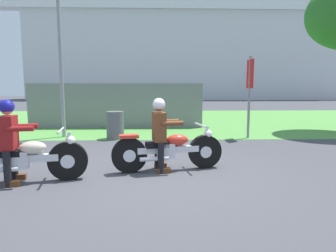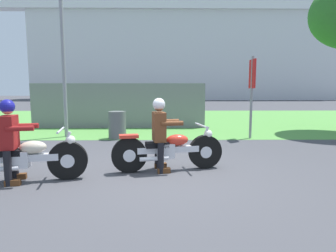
{
  "view_description": "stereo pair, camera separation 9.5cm",
  "coord_description": "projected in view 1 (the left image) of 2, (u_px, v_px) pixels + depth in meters",
  "views": [
    {
      "loc": [
        -0.0,
        -5.24,
        1.59
      ],
      "look_at": [
        0.18,
        0.52,
        0.85
      ],
      "focal_mm": 31.1,
      "sensor_mm": 36.0,
      "label": 1
    },
    {
      "loc": [
        0.09,
        -5.24,
        1.59
      ],
      "look_at": [
        0.18,
        0.52,
        0.85
      ],
      "focal_mm": 31.1,
      "sensor_mm": 36.0,
      "label": 2
    }
  ],
  "objects": [
    {
      "name": "sign_banner",
      "position": [
        250.0,
        84.0,
        9.2
      ],
      "size": [
        0.08,
        0.6,
        2.6
      ],
      "color": "gray",
      "rests_on": "ground"
    },
    {
      "name": "fence_segment",
      "position": [
        116.0,
        106.0,
        11.67
      ],
      "size": [
        7.0,
        0.06,
        1.8
      ],
      "primitive_type": "cube",
      "color": "slate",
      "rests_on": "ground"
    },
    {
      "name": "trash_can",
      "position": [
        115.0,
        125.0,
        9.24
      ],
      "size": [
        0.55,
        0.55,
        0.88
      ],
      "primitive_type": "cylinder",
      "color": "#595E5B",
      "rests_on": "ground"
    },
    {
      "name": "ground",
      "position": [
        159.0,
        175.0,
        5.4
      ],
      "size": [
        120.0,
        120.0,
        0.0
      ],
      "primitive_type": "plane",
      "color": "#424247"
    },
    {
      "name": "motorcycle_follow",
      "position": [
        22.0,
        159.0,
        4.91
      ],
      "size": [
        2.14,
        0.73,
        0.9
      ],
      "rotation": [
        0.0,
        0.0,
        0.19
      ],
      "color": "black",
      "rests_on": "ground"
    },
    {
      "name": "stadium_facade",
      "position": [
        189.0,
        59.0,
        43.25
      ],
      "size": [
        45.33,
        8.0,
        12.03
      ],
      "primitive_type": "cube",
      "color": "silver",
      "rests_on": "ground"
    },
    {
      "name": "grass_verge",
      "position": [
        159.0,
        120.0,
        14.98
      ],
      "size": [
        60.0,
        12.0,
        0.01
      ],
      "primitive_type": "cube",
      "color": "#549342",
      "rests_on": "ground"
    },
    {
      "name": "streetlight_pole",
      "position": [
        63.0,
        33.0,
        9.23
      ],
      "size": [
        0.96,
        0.2,
        5.29
      ],
      "color": "gray",
      "rests_on": "ground"
    },
    {
      "name": "stadium_upper_ring",
      "position": [
        158.0,
        1.0,
        38.71
      ],
      "size": [
        49.32,
        2.0,
        2.4
      ],
      "primitive_type": "cube",
      "color": "white",
      "rests_on": "stadium_facade"
    },
    {
      "name": "rider_follow",
      "position": [
        10.0,
        135.0,
        4.83
      ],
      "size": [
        0.61,
        0.53,
        1.42
      ],
      "rotation": [
        0.0,
        0.0,
        0.19
      ],
      "color": "black",
      "rests_on": "ground"
    },
    {
      "name": "motorcycle_lead",
      "position": [
        169.0,
        150.0,
        5.67
      ],
      "size": [
        2.17,
        0.73,
        0.89
      ],
      "rotation": [
        0.0,
        0.0,
        0.19
      ],
      "color": "black",
      "rests_on": "ground"
    },
    {
      "name": "rider_lead",
      "position": [
        160.0,
        129.0,
        5.58
      ],
      "size": [
        0.61,
        0.53,
        1.42
      ],
      "rotation": [
        0.0,
        0.0,
        0.19
      ],
      "color": "black",
      "rests_on": "ground"
    }
  ]
}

